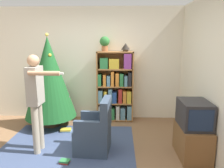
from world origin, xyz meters
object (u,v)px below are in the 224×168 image
bookshelf (115,89)px  potted_plant (105,43)px  television (194,114)px  armchair (95,133)px  christmas_tree (49,78)px  standing_person (36,96)px  table_lamp (126,47)px

bookshelf → potted_plant: 1.06m
television → armchair: bearing=175.9°
bookshelf → armchair: 1.57m
television → bookshelf: bearing=128.7°
television → christmas_tree: bearing=155.8°
christmas_tree → bookshelf: bearing=15.8°
television → standing_person: standing_person is taller
table_lamp → television: bearing=-56.8°
potted_plant → christmas_tree: bearing=-160.7°
bookshelf → television: 2.04m
television → armchair: size_ratio=0.64×
bookshelf → potted_plant: bearing=177.6°
bookshelf → armchair: bookshelf is taller
television → armchair: television is taller
bookshelf → christmas_tree: bearing=-164.2°
standing_person → table_lamp: 2.25m
bookshelf → christmas_tree: 1.48m
christmas_tree → standing_person: 1.13m
armchair → table_lamp: bearing=164.5°
standing_person → potted_plant: size_ratio=4.96×
armchair → standing_person: 1.15m
table_lamp → potted_plant: bearing=180.0°
armchair → standing_person: bearing=-84.0°
armchair → table_lamp: table_lamp is taller
television → standing_person: (-2.53, 0.08, 0.25)m
bookshelf → christmas_tree: christmas_tree is taller
table_lamp → bookshelf: bearing=-177.5°
christmas_tree → potted_plant: christmas_tree is taller
christmas_tree → potted_plant: 1.42m
christmas_tree → standing_person: size_ratio=1.23×
christmas_tree → table_lamp: size_ratio=9.99×
television → christmas_tree: christmas_tree is taller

